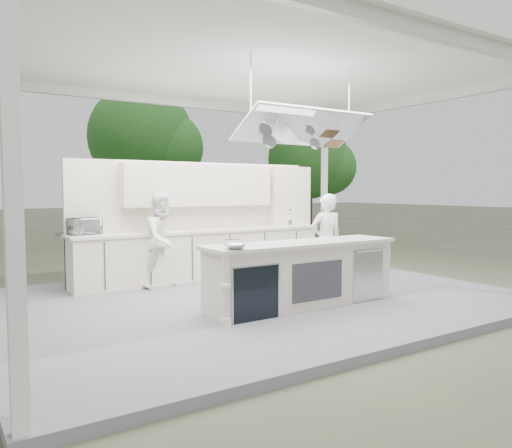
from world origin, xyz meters
TOP-DOWN VIEW (x-y plane):
  - ground at (0.00, 0.00)m, footprint 90.00×90.00m
  - stage_deck at (0.00, 0.00)m, footprint 8.00×6.00m
  - tent at (0.00, -0.01)m, footprint 8.20×6.20m
  - demo_island at (0.18, -0.91)m, footprint 3.10×0.79m
  - back_counter at (0.00, 1.90)m, footprint 5.08×0.72m
  - back_wall_unit at (0.44, 2.11)m, footprint 5.05×0.48m
  - tree_cluster at (-0.16, 9.77)m, footprint 19.55×9.40m
  - head_chef at (1.49, 0.04)m, footprint 0.66×0.50m
  - sous_chef at (-0.97, 1.55)m, footprint 0.96×0.84m
  - toaster_oven at (-2.20, 2.08)m, footprint 0.59×0.46m
  - bowl_large at (-1.10, -1.15)m, footprint 0.38×0.38m
  - bowl_small at (-0.85, -0.65)m, footprint 0.25×0.25m

SIDE VIEW (x-z plane):
  - ground at x=0.00m, z-range 0.00..0.00m
  - stage_deck at x=0.00m, z-range 0.00..0.12m
  - demo_island at x=0.18m, z-range 0.12..1.07m
  - back_counter at x=0.00m, z-range 0.12..1.07m
  - head_chef at x=1.49m, z-range 0.12..1.76m
  - sous_chef at x=-0.97m, z-range 0.12..1.80m
  - bowl_small at x=-0.85m, z-range 1.07..1.14m
  - bowl_large at x=-1.10m, z-range 1.07..1.14m
  - toaster_oven at x=-2.20m, z-range 1.07..1.36m
  - back_wall_unit at x=0.44m, z-range 0.45..2.70m
  - tree_cluster at x=-0.16m, z-range 0.36..6.21m
  - tent at x=0.00m, z-range 1.78..5.64m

